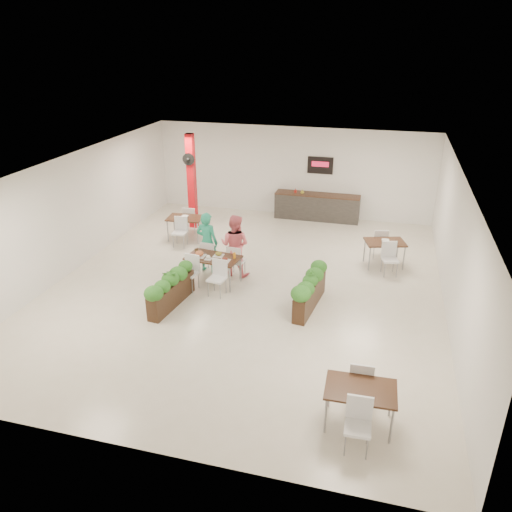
{
  "coord_description": "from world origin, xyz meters",
  "views": [
    {
      "loc": [
        3.28,
        -11.38,
        6.12
      ],
      "look_at": [
        0.37,
        -0.48,
        1.1
      ],
      "focal_mm": 35.0,
      "sensor_mm": 36.0,
      "label": 1
    }
  ],
  "objects_px": {
    "service_counter": "(317,206)",
    "planter_left": "(171,287)",
    "red_column": "(192,181)",
    "diner_woman": "(235,245)",
    "main_table": "(213,261)",
    "side_table_a": "(185,221)",
    "planter_right": "(310,289)",
    "side_table_c": "(360,395)",
    "side_table_b": "(385,246)",
    "diner_man": "(207,242)"
  },
  "relations": [
    {
      "from": "main_table",
      "to": "planter_left",
      "type": "distance_m",
      "value": 1.55
    },
    {
      "from": "service_counter",
      "to": "diner_man",
      "type": "bearing_deg",
      "value": -114.43
    },
    {
      "from": "side_table_a",
      "to": "planter_left",
      "type": "bearing_deg",
      "value": -77.03
    },
    {
      "from": "planter_right",
      "to": "diner_woman",
      "type": "bearing_deg",
      "value": 150.33
    },
    {
      "from": "side_table_c",
      "to": "service_counter",
      "type": "bearing_deg",
      "value": 100.82
    },
    {
      "from": "red_column",
      "to": "main_table",
      "type": "height_order",
      "value": "red_column"
    },
    {
      "from": "service_counter",
      "to": "planter_left",
      "type": "distance_m",
      "value": 7.58
    },
    {
      "from": "service_counter",
      "to": "planter_right",
      "type": "xyz_separation_m",
      "value": [
        0.79,
        -6.38,
        0.01
      ]
    },
    {
      "from": "main_table",
      "to": "diner_woman",
      "type": "distance_m",
      "value": 0.8
    },
    {
      "from": "planter_left",
      "to": "planter_right",
      "type": "bearing_deg",
      "value": 13.33
    },
    {
      "from": "red_column",
      "to": "side_table_c",
      "type": "height_order",
      "value": "red_column"
    },
    {
      "from": "planter_left",
      "to": "planter_right",
      "type": "height_order",
      "value": "planter_right"
    },
    {
      "from": "main_table",
      "to": "side_table_b",
      "type": "distance_m",
      "value": 4.93
    },
    {
      "from": "main_table",
      "to": "side_table_b",
      "type": "height_order",
      "value": "same"
    },
    {
      "from": "red_column",
      "to": "planter_left",
      "type": "distance_m",
      "value": 5.62
    },
    {
      "from": "diner_woman",
      "to": "planter_left",
      "type": "height_order",
      "value": "diner_woman"
    },
    {
      "from": "planter_right",
      "to": "side_table_a",
      "type": "bearing_deg",
      "value": 143.82
    },
    {
      "from": "planter_left",
      "to": "side_table_b",
      "type": "bearing_deg",
      "value": 36.86
    },
    {
      "from": "side_table_b",
      "to": "diner_woman",
      "type": "bearing_deg",
      "value": -174.55
    },
    {
      "from": "service_counter",
      "to": "main_table",
      "type": "relative_size",
      "value": 1.7
    },
    {
      "from": "main_table",
      "to": "diner_woman",
      "type": "height_order",
      "value": "diner_woman"
    },
    {
      "from": "main_table",
      "to": "side_table_a",
      "type": "distance_m",
      "value": 3.32
    },
    {
      "from": "diner_woman",
      "to": "red_column",
      "type": "bearing_deg",
      "value": -44.49
    },
    {
      "from": "main_table",
      "to": "diner_woman",
      "type": "bearing_deg",
      "value": 57.88
    },
    {
      "from": "main_table",
      "to": "side_table_a",
      "type": "height_order",
      "value": "same"
    },
    {
      "from": "diner_man",
      "to": "diner_woman",
      "type": "height_order",
      "value": "diner_man"
    },
    {
      "from": "planter_right",
      "to": "side_table_c",
      "type": "xyz_separation_m",
      "value": [
        1.46,
        -3.77,
        0.13
      ]
    },
    {
      "from": "side_table_c",
      "to": "red_column",
      "type": "bearing_deg",
      "value": 125.34
    },
    {
      "from": "red_column",
      "to": "service_counter",
      "type": "xyz_separation_m",
      "value": [
        4.0,
        1.86,
        -1.15
      ]
    },
    {
      "from": "red_column",
      "to": "diner_woman",
      "type": "height_order",
      "value": "red_column"
    },
    {
      "from": "red_column",
      "to": "diner_woman",
      "type": "relative_size",
      "value": 1.85
    },
    {
      "from": "red_column",
      "to": "side_table_a",
      "type": "height_order",
      "value": "red_column"
    },
    {
      "from": "planter_left",
      "to": "side_table_a",
      "type": "distance_m",
      "value": 4.36
    },
    {
      "from": "red_column",
      "to": "side_table_c",
      "type": "relative_size",
      "value": 1.96
    },
    {
      "from": "side_table_b",
      "to": "side_table_c",
      "type": "bearing_deg",
      "value": -108.62
    },
    {
      "from": "planter_left",
      "to": "planter_right",
      "type": "relative_size",
      "value": 0.98
    },
    {
      "from": "service_counter",
      "to": "diner_woman",
      "type": "height_order",
      "value": "service_counter"
    },
    {
      "from": "side_table_c",
      "to": "side_table_b",
      "type": "bearing_deg",
      "value": 86.59
    },
    {
      "from": "diner_man",
      "to": "diner_woman",
      "type": "relative_size",
      "value": 1.0
    },
    {
      "from": "diner_woman",
      "to": "planter_right",
      "type": "height_order",
      "value": "diner_woman"
    },
    {
      "from": "side_table_b",
      "to": "service_counter",
      "type": "bearing_deg",
      "value": 108.51
    },
    {
      "from": "diner_man",
      "to": "planter_left",
      "type": "relative_size",
      "value": 0.92
    },
    {
      "from": "diner_woman",
      "to": "side_table_c",
      "type": "height_order",
      "value": "diner_woman"
    },
    {
      "from": "service_counter",
      "to": "side_table_b",
      "type": "height_order",
      "value": "service_counter"
    },
    {
      "from": "main_table",
      "to": "planter_left",
      "type": "xyz_separation_m",
      "value": [
        -0.58,
        -1.43,
        -0.13
      ]
    },
    {
      "from": "red_column",
      "to": "side_table_b",
      "type": "relative_size",
      "value": 1.91
    },
    {
      "from": "red_column",
      "to": "diner_man",
      "type": "relative_size",
      "value": 1.85
    },
    {
      "from": "service_counter",
      "to": "planter_left",
      "type": "relative_size",
      "value": 1.6
    },
    {
      "from": "side_table_a",
      "to": "planter_right",
      "type": "bearing_deg",
      "value": -40.94
    },
    {
      "from": "main_table",
      "to": "planter_left",
      "type": "relative_size",
      "value": 0.94
    }
  ]
}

